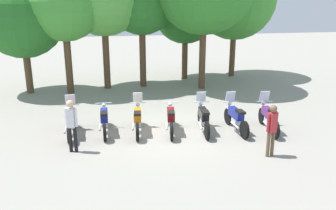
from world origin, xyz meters
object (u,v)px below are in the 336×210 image
object	(u,v)px
motorcycle_1	(104,120)
person_1	(71,122)
motorcycle_4	(203,118)
motorcycle_2	(138,119)
motorcycle_3	(171,119)
tree_3	(142,0)
tree_4	(185,12)
person_0	(272,127)
tree_0	(22,16)
motorcycle_6	(268,117)
tree_1	(63,2)
motorcycle_5	(236,117)
motorcycle_0	(70,121)

from	to	relation	value
motorcycle_1	person_1	bearing A→B (deg)	147.56
motorcycle_4	motorcycle_1	bearing A→B (deg)	88.65
motorcycle_2	motorcycle_3	bearing A→B (deg)	-91.54
motorcycle_4	person_1	xyz separation A→B (m)	(-4.63, -0.91, 0.49)
tree_3	tree_4	xyz separation A→B (m)	(2.90, 1.61, -0.63)
person_0	tree_3	xyz separation A→B (m)	(-2.46, 10.26, 3.78)
person_1	tree_0	bearing A→B (deg)	36.79
motorcycle_1	tree_0	size ratio (longest dim) A/B	0.36
motorcycle_6	tree_3	distance (m)	9.83
motorcycle_1	tree_4	bearing A→B (deg)	-29.64
motorcycle_3	motorcycle_4	world-z (taller)	motorcycle_4
motorcycle_4	person_1	distance (m)	4.75
person_1	motorcycle_1	bearing A→B (deg)	-14.98
motorcycle_4	tree_1	distance (m)	9.55
person_1	tree_3	distance (m)	10.03
motorcycle_2	motorcycle_5	xyz separation A→B (m)	(3.58, -0.60, 0.00)
motorcycle_2	motorcycle_4	size ratio (longest dim) A/B	1.00
motorcycle_6	tree_1	size ratio (longest dim) A/B	0.33
motorcycle_4	motorcycle_6	distance (m)	2.43
tree_4	tree_0	bearing A→B (deg)	-168.31
person_1	tree_1	xyz separation A→B (m)	(-0.50, 7.84, 3.62)
motorcycle_0	motorcycle_4	xyz separation A→B (m)	(4.79, -0.63, 0.00)
motorcycle_1	person_1	size ratio (longest dim) A/B	1.27
motorcycle_2	tree_1	size ratio (longest dim) A/B	0.33
motorcycle_5	tree_4	size ratio (longest dim) A/B	0.36
motorcycle_3	person_1	distance (m)	3.64
motorcycle_1	tree_1	world-z (taller)	tree_1
person_1	tree_0	world-z (taller)	tree_0
motorcycle_3	motorcycle_4	size ratio (longest dim) A/B	1.00
motorcycle_1	motorcycle_3	xyz separation A→B (m)	(2.39, -0.43, 0.00)
person_0	tree_3	bearing A→B (deg)	-179.18
tree_1	tree_3	world-z (taller)	tree_3
tree_4	motorcycle_1	bearing A→B (deg)	-121.66
person_0	motorcycle_5	bearing A→B (deg)	171.19
motorcycle_0	motorcycle_1	xyz separation A→B (m)	(1.20, -0.01, -0.01)
person_0	person_1	bearing A→B (deg)	-117.94
motorcycle_1	motorcycle_3	world-z (taller)	same
tree_1	tree_4	world-z (taller)	tree_1
motorcycle_5	motorcycle_3	bearing A→B (deg)	81.30
motorcycle_1	motorcycle_3	distance (m)	2.43
motorcycle_3	person_1	world-z (taller)	person_1
person_1	person_0	bearing A→B (deg)	-85.78
motorcycle_4	tree_4	distance (m)	10.15
tree_0	person_1	bearing A→B (deg)	-72.69
tree_4	motorcycle_2	bearing A→B (deg)	-115.04
motorcycle_4	tree_0	xyz separation A→B (m)	(-7.24, 7.46, 3.48)
motorcycle_3	person_0	bearing A→B (deg)	-126.45
motorcycle_3	person_0	xyz separation A→B (m)	(2.54, -2.72, 0.46)
motorcycle_0	motorcycle_5	distance (m)	6.03
person_0	motorcycle_4	bearing A→B (deg)	-164.74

